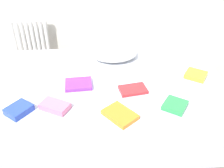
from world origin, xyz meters
TOP-DOWN VIEW (x-y plane):
  - ground_plane at (0.00, 0.00)m, footprint 8.00×8.00m
  - bed at (0.00, 0.00)m, footprint 2.00×1.50m
  - radiator at (-0.91, 1.20)m, footprint 0.44×0.04m
  - pillow at (0.06, 0.48)m, footprint 0.46×0.35m
  - textbook_pink at (-0.46, -0.27)m, footprint 0.25×0.21m
  - textbook_green at (0.44, -0.33)m, footprint 0.23×0.23m
  - textbook_red at (0.16, -0.09)m, footprint 0.24×0.18m
  - textbook_purple at (-0.29, 0.02)m, footprint 0.23×0.19m
  - textbook_orange at (0.02, -0.40)m, footprint 0.28×0.29m
  - textbook_blue at (-0.71, -0.29)m, footprint 0.22×0.23m
  - textbook_yellow at (0.75, 0.07)m, footprint 0.24×0.23m
  - textbook_white at (0.46, 0.15)m, footprint 0.28×0.27m

SIDE VIEW (x-z plane):
  - ground_plane at x=0.00m, z-range 0.00..0.00m
  - bed at x=0.00m, z-range 0.00..0.50m
  - radiator at x=-0.91m, z-range 0.11..0.68m
  - textbook_white at x=0.46m, z-range 0.50..0.52m
  - textbook_red at x=0.16m, z-range 0.50..0.53m
  - textbook_purple at x=-0.29m, z-range 0.50..0.53m
  - textbook_orange at x=0.02m, z-range 0.50..0.53m
  - textbook_green at x=0.44m, z-range 0.50..0.54m
  - textbook_yellow at x=0.75m, z-range 0.50..0.54m
  - textbook_pink at x=-0.46m, z-range 0.50..0.55m
  - textbook_blue at x=-0.71m, z-range 0.50..0.55m
  - pillow at x=0.06m, z-range 0.50..0.62m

